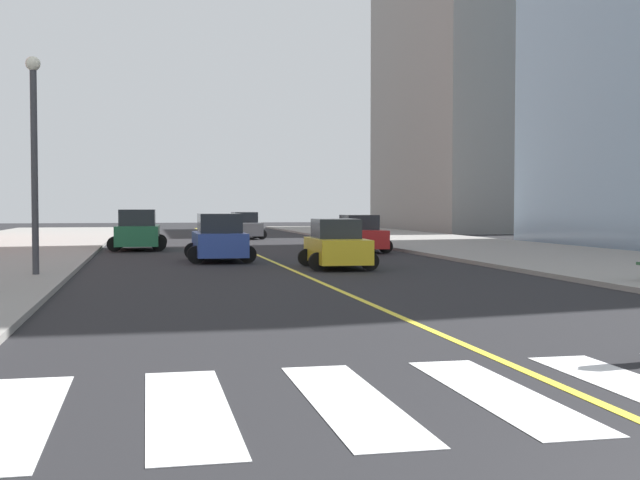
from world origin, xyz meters
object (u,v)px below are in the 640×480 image
(car_gray_second, at_px, (245,226))
(street_lamp, at_px, (34,144))
(car_green_fifth, at_px, (138,231))
(car_yellow_nearest, at_px, (337,245))
(car_red_fourth, at_px, (360,235))
(car_blue_third, at_px, (219,239))

(car_gray_second, relative_size, street_lamp, 0.63)
(car_gray_second, distance_m, car_green_fifth, 15.25)
(car_yellow_nearest, xyz_separation_m, car_red_fourth, (3.48, 9.99, 0.02))
(car_green_fifth, bearing_deg, car_blue_third, -69.04)
(car_yellow_nearest, relative_size, car_green_fifth, 0.85)
(car_red_fourth, distance_m, street_lamp, 18.65)
(car_gray_second, bearing_deg, car_red_fourth, 99.10)
(car_red_fourth, distance_m, car_green_fifth, 11.28)
(car_gray_second, distance_m, car_blue_third, 23.35)
(car_gray_second, xyz_separation_m, car_red_fourth, (3.53, -17.56, -0.01))
(car_blue_third, bearing_deg, car_green_fifth, 109.26)
(car_blue_third, relative_size, street_lamp, 0.66)
(car_blue_third, bearing_deg, street_lamp, -130.68)
(car_yellow_nearest, xyz_separation_m, car_blue_third, (-3.79, 4.50, 0.07))
(car_blue_third, xyz_separation_m, car_green_fifth, (-3.27, 9.50, 0.06))
(car_yellow_nearest, bearing_deg, car_green_fifth, -61.40)
(street_lamp, bearing_deg, car_blue_third, 49.05)
(car_gray_second, xyz_separation_m, car_green_fifth, (-7.01, -13.55, 0.11))
(car_red_fourth, relative_size, street_lamp, 0.62)
(car_green_fifth, bearing_deg, car_yellow_nearest, -61.27)
(car_gray_second, relative_size, car_red_fourth, 1.03)
(car_yellow_nearest, bearing_deg, car_red_fourth, -107.36)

